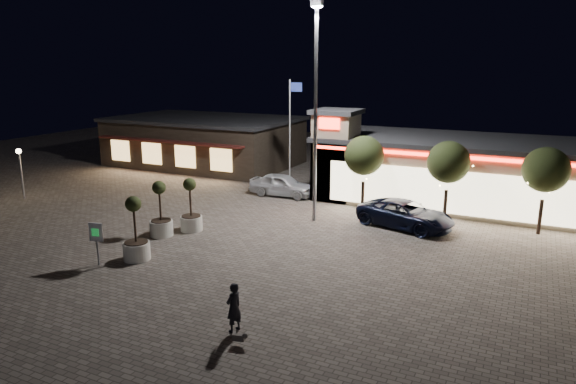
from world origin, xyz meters
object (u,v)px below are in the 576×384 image
at_px(white_sedan, 282,185).
at_px(planter_mid, 136,240).
at_px(planter_left, 191,214).
at_px(pedestrian, 234,307).
at_px(valet_sign, 96,236).
at_px(pickup_truck, 405,214).

height_order(white_sedan, planter_mid, planter_mid).
relative_size(planter_left, planter_mid, 0.97).
bearing_deg(pedestrian, white_sedan, -143.66).
height_order(pedestrian, valet_sign, valet_sign).
height_order(white_sedan, pedestrian, pedestrian).
distance_m(pickup_truck, valet_sign, 16.40).
bearing_deg(pedestrian, planter_mid, -101.03).
bearing_deg(valet_sign, pickup_truck, 46.00).
xyz_separation_m(pedestrian, valet_sign, (-8.80, 2.42, 0.53)).
xyz_separation_m(white_sedan, planter_mid, (-0.77, -13.89, 0.17)).
bearing_deg(planter_left, pedestrian, -46.67).
distance_m(planter_mid, valet_sign, 1.79).
relative_size(pickup_truck, valet_sign, 2.69).
bearing_deg(valet_sign, planter_mid, 49.95).
bearing_deg(pedestrian, pickup_truck, -175.39).
distance_m(pedestrian, planter_mid, 8.55).
relative_size(pedestrian, planter_mid, 0.57).
xyz_separation_m(pickup_truck, planter_mid, (-10.28, -10.47, 0.20)).
relative_size(pedestrian, valet_sign, 0.88).
bearing_deg(pickup_truck, planter_mid, 150.41).
bearing_deg(pickup_truck, pedestrian, -175.45).
distance_m(white_sedan, planter_mid, 13.91).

